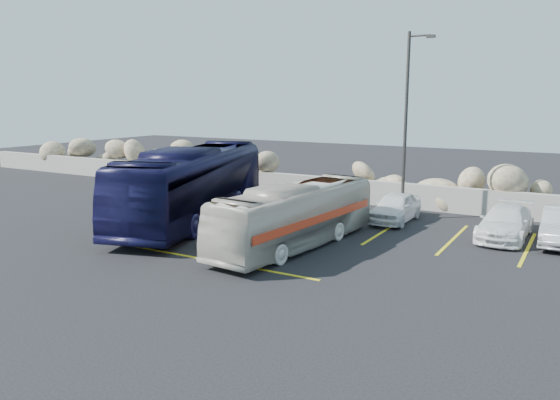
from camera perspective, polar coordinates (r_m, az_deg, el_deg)
The scene contains 9 objects.
ground at distance 17.51m, azimuth -5.02°, elevation -6.96°, with size 90.00×90.00×0.00m, color black.
seawall at distance 27.78m, azimuth 9.29°, elevation 0.81°, with size 60.00×0.40×1.20m, color gray.
riprap_pile at distance 28.78m, azimuth 10.18°, elevation 2.54°, with size 54.00×2.80×2.60m, color #8C745C, non-canonical shape.
parking_lines at distance 20.52m, azimuth 14.98°, elevation -4.62°, with size 18.16×9.36×0.01m.
lamppost at distance 24.20m, azimuth 13.13°, elevation 8.04°, with size 1.14×0.18×8.00m.
vintage_bus at distance 19.50m, azimuth 1.64°, elevation -1.64°, with size 1.91×8.16×2.27m, color beige.
tour_coach at distance 23.90m, azimuth -9.02°, elevation 1.65°, with size 2.69×11.48×3.20m, color black.
car_a at distance 24.08m, azimuth 11.97°, elevation -0.73°, with size 1.48×3.69×1.26m, color white.
car_c at distance 22.46m, azimuth 22.48°, elevation -2.20°, with size 1.69×4.16×1.21m, color white.
Camera 1 is at (9.63, -13.63, 5.29)m, focal length 35.00 mm.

